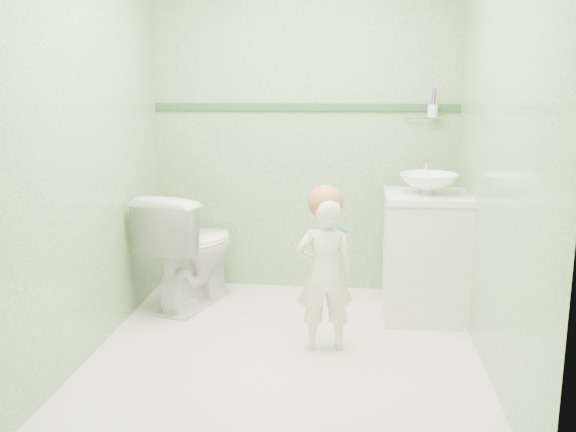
# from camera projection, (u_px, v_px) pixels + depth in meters

# --- Properties ---
(ground) EXTENTS (2.50, 2.50, 0.00)m
(ground) POSITION_uv_depth(u_px,v_px,m) (285.00, 355.00, 3.61)
(ground) COLOR silver
(ground) RESTS_ON ground
(room_shell) EXTENTS (2.50, 2.54, 2.40)m
(room_shell) POSITION_uv_depth(u_px,v_px,m) (285.00, 145.00, 3.36)
(room_shell) COLOR #739F71
(room_shell) RESTS_ON ground
(trim_stripe) EXTENTS (2.20, 0.02, 0.05)m
(trim_stripe) POSITION_uv_depth(u_px,v_px,m) (304.00, 107.00, 4.54)
(trim_stripe) COLOR #315338
(trim_stripe) RESTS_ON room_shell
(vanity) EXTENTS (0.52, 0.50, 0.80)m
(vanity) POSITION_uv_depth(u_px,v_px,m) (425.00, 258.00, 4.12)
(vanity) COLOR silver
(vanity) RESTS_ON ground
(counter) EXTENTS (0.54, 0.52, 0.04)m
(counter) POSITION_uv_depth(u_px,v_px,m) (428.00, 197.00, 4.04)
(counter) COLOR white
(counter) RESTS_ON vanity
(basin) EXTENTS (0.37, 0.37, 0.13)m
(basin) POSITION_uv_depth(u_px,v_px,m) (429.00, 184.00, 4.02)
(basin) COLOR white
(basin) RESTS_ON counter
(faucet) EXTENTS (0.03, 0.13, 0.18)m
(faucet) POSITION_uv_depth(u_px,v_px,m) (426.00, 167.00, 4.18)
(faucet) COLOR silver
(faucet) RESTS_ON counter
(cup_holder) EXTENTS (0.26, 0.07, 0.21)m
(cup_holder) POSITION_uv_depth(u_px,v_px,m) (432.00, 111.00, 4.39)
(cup_holder) COLOR silver
(cup_holder) RESTS_ON room_shell
(toilet) EXTENTS (0.66, 0.88, 0.80)m
(toilet) POSITION_uv_depth(u_px,v_px,m) (191.00, 248.00, 4.37)
(toilet) COLOR white
(toilet) RESTS_ON ground
(toddler) EXTENTS (0.36, 0.27, 0.90)m
(toddler) POSITION_uv_depth(u_px,v_px,m) (325.00, 275.00, 3.61)
(toddler) COLOR #F0E3D0
(toddler) RESTS_ON ground
(hair_cap) EXTENTS (0.20, 0.20, 0.20)m
(hair_cap) POSITION_uv_depth(u_px,v_px,m) (326.00, 203.00, 3.55)
(hair_cap) COLOR #B5644A
(hair_cap) RESTS_ON toddler
(teal_toothbrush) EXTENTS (0.11, 0.14, 0.08)m
(teal_toothbrush) POSITION_uv_depth(u_px,v_px,m) (341.00, 229.00, 3.43)
(teal_toothbrush) COLOR #18896F
(teal_toothbrush) RESTS_ON toddler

